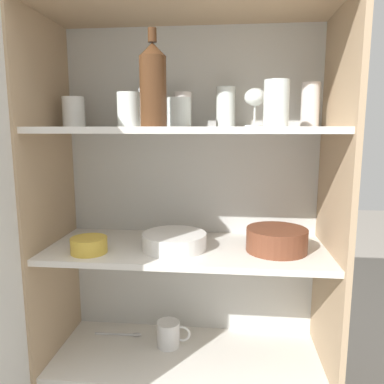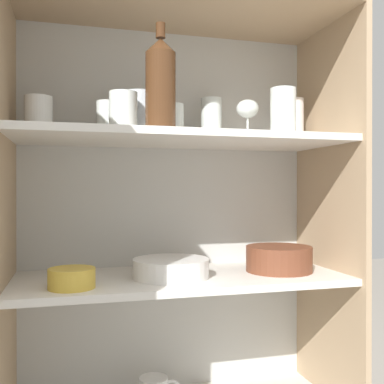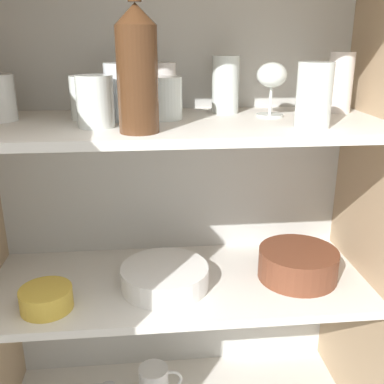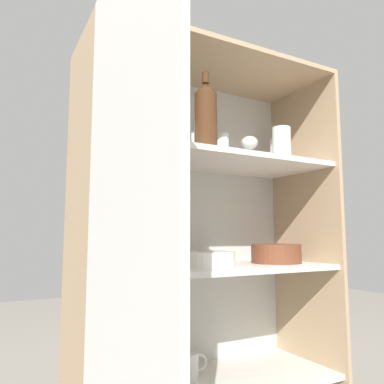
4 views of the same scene
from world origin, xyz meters
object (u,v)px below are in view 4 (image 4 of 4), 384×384
at_px(mixing_bowl_large, 276,253).
at_px(coffee_mug_primary, 187,366).
at_px(plate_stack_white, 205,259).
at_px(wine_bottle, 206,116).
at_px(serving_bowl_small, 141,262).

distance_m(mixing_bowl_large, coffee_mug_primary, 0.55).
xyz_separation_m(plate_stack_white, coffee_mug_primary, (-0.03, 0.07, -0.38)).
bearing_deg(wine_bottle, serving_bowl_small, 175.46).
height_order(mixing_bowl_large, coffee_mug_primary, mixing_bowl_large).
distance_m(wine_bottle, plate_stack_white, 0.51).
height_order(plate_stack_white, serving_bowl_small, plate_stack_white).
distance_m(wine_bottle, serving_bowl_small, 0.55).
relative_size(plate_stack_white, coffee_mug_primary, 1.71).
bearing_deg(serving_bowl_small, plate_stack_white, 14.17).
bearing_deg(plate_stack_white, wine_bottle, -118.12).
distance_m(wine_bottle, mixing_bowl_large, 0.63).
relative_size(wine_bottle, mixing_bowl_large, 1.39).
relative_size(serving_bowl_small, coffee_mug_primary, 0.94).
distance_m(mixing_bowl_large, serving_bowl_small, 0.62).
height_order(mixing_bowl_large, serving_bowl_small, mixing_bowl_large).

